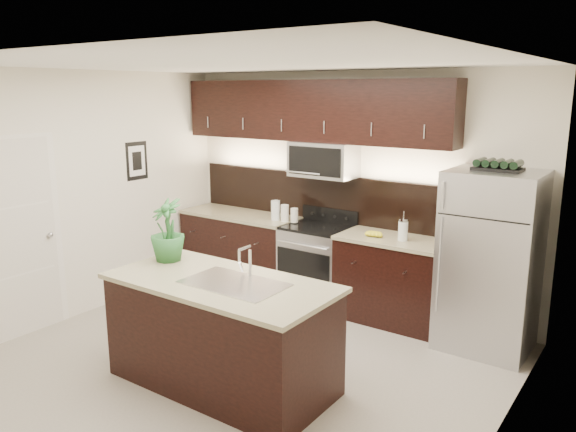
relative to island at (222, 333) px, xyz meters
The scene contains 12 objects.
ground 0.64m from the island, 105.19° to the left, with size 4.50×4.50×0.00m, color gray.
room_walls 1.30m from the island, 120.76° to the left, with size 4.52×4.02×2.71m.
counter_run 2.18m from the island, 105.11° to the left, with size 3.51×0.65×0.94m.
upper_fixtures 2.85m from the island, 103.53° to the left, with size 3.49×0.40×1.66m.
island is the anchor object (origin of this frame).
sink_faucet 0.51m from the island, ahead, with size 0.84×0.50×0.28m.
refrigerator 2.64m from the island, 51.39° to the left, with size 0.85×0.76×1.75m, color #B2B2B7.
wine_rack 2.93m from the island, 51.39° to the left, with size 0.43×0.27×0.10m.
plant 1.09m from the island, 169.17° to the left, with size 0.32×0.32×0.58m, color #265F2A.
canisters 2.30m from the island, 112.15° to the left, with size 0.36×0.13×0.24m.
french_press 2.25m from the island, 70.66° to the left, with size 0.11×0.11×0.31m.
bananas 2.11m from the island, 80.14° to the left, with size 0.20×0.15×0.06m, color gold.
Camera 1 is at (3.11, -3.71, 2.48)m, focal length 35.00 mm.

